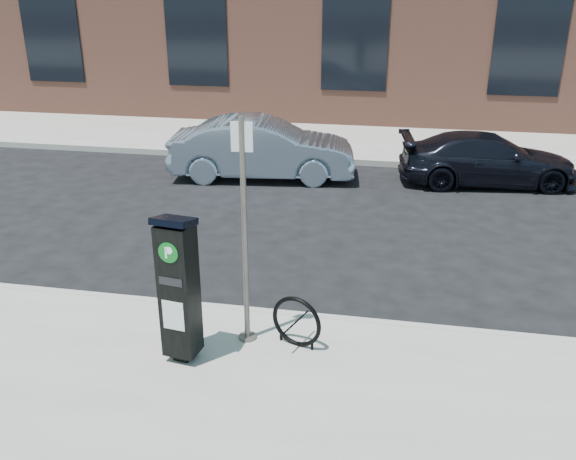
% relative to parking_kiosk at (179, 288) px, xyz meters
% --- Properties ---
extents(ground, '(120.00, 120.00, 0.00)m').
position_rel_parking_kiosk_xyz_m(ground, '(0.79, 1.32, -1.10)').
color(ground, black).
rests_on(ground, ground).
extents(sidewalk_far, '(60.00, 12.00, 0.15)m').
position_rel_parking_kiosk_xyz_m(sidewalk_far, '(0.79, 15.32, -1.02)').
color(sidewalk_far, gray).
rests_on(sidewalk_far, ground).
extents(curb_near, '(60.00, 0.12, 0.16)m').
position_rel_parking_kiosk_xyz_m(curb_near, '(0.79, 1.30, -1.02)').
color(curb_near, '#9E9B93').
rests_on(curb_near, ground).
extents(curb_far, '(60.00, 0.12, 0.16)m').
position_rel_parking_kiosk_xyz_m(curb_far, '(0.79, 9.34, -1.02)').
color(curb_far, '#9E9B93').
rests_on(curb_far, ground).
extents(parking_kiosk, '(0.47, 0.43, 1.85)m').
position_rel_parking_kiosk_xyz_m(parking_kiosk, '(0.00, 0.00, 0.00)').
color(parking_kiosk, black).
rests_on(parking_kiosk, sidewalk_near).
extents(sign_pole, '(0.25, 0.23, 2.83)m').
position_rel_parking_kiosk_xyz_m(sign_pole, '(0.64, 0.57, 0.46)').
color(sign_pole, '#494541').
rests_on(sign_pole, sidewalk_near).
extents(bike_rack, '(0.66, 0.27, 0.68)m').
position_rel_parking_kiosk_xyz_m(bike_rack, '(1.28, 0.53, -0.62)').
color(bike_rack, black).
rests_on(bike_rack, sidewalk_near).
extents(car_silver, '(4.47, 2.03, 1.42)m').
position_rel_parking_kiosk_xyz_m(car_silver, '(-0.83, 7.83, -0.38)').
color(car_silver, '#8898AD').
rests_on(car_silver, ground).
extents(car_dark, '(4.18, 2.10, 1.17)m').
position_rel_parking_kiosk_xyz_m(car_dark, '(4.37, 8.34, -0.51)').
color(car_dark, black).
rests_on(car_dark, ground).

